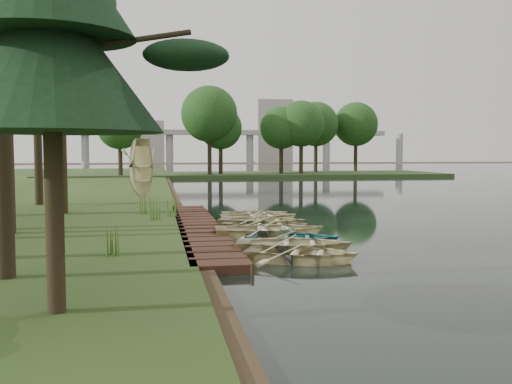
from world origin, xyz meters
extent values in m
plane|color=#3D2F1D|center=(0.00, 0.00, 0.00)|extent=(300.00, 300.00, 0.00)
cube|color=#3A2116|center=(-1.60, 0.00, 0.15)|extent=(1.60, 16.00, 0.30)
cube|color=#2B431D|center=(8.00, 50.00, 0.23)|extent=(50.00, 14.00, 0.45)
cylinder|color=black|center=(-15.33, 50.00, 2.85)|extent=(0.50, 0.50, 4.80)
sphere|color=#214A19|center=(-15.33, 50.00, 6.45)|extent=(5.60, 5.60, 5.60)
cylinder|color=black|center=(-8.67, 50.00, 2.85)|extent=(0.50, 0.50, 4.80)
sphere|color=#214A19|center=(-8.67, 50.00, 6.45)|extent=(5.60, 5.60, 5.60)
cylinder|color=black|center=(-2.00, 50.00, 2.85)|extent=(0.50, 0.50, 4.80)
sphere|color=#214A19|center=(-2.00, 50.00, 6.45)|extent=(5.60, 5.60, 5.60)
cylinder|color=black|center=(4.67, 50.00, 2.85)|extent=(0.50, 0.50, 4.80)
sphere|color=#214A19|center=(4.67, 50.00, 6.45)|extent=(5.60, 5.60, 5.60)
cylinder|color=black|center=(11.33, 50.00, 2.85)|extent=(0.50, 0.50, 4.80)
sphere|color=#214A19|center=(11.33, 50.00, 6.45)|extent=(5.60, 5.60, 5.60)
cylinder|color=black|center=(18.00, 50.00, 2.85)|extent=(0.50, 0.50, 4.80)
sphere|color=#214A19|center=(18.00, 50.00, 6.45)|extent=(5.60, 5.60, 5.60)
cylinder|color=black|center=(24.67, 50.00, 2.85)|extent=(0.50, 0.50, 4.80)
sphere|color=#214A19|center=(24.67, 50.00, 6.45)|extent=(5.60, 5.60, 5.60)
cube|color=#A5A5A0|center=(10.00, 120.00, 8.00)|extent=(90.00, 4.00, 1.20)
cylinder|color=#A5A5A0|center=(-20.00, 120.00, 4.00)|extent=(1.80, 1.80, 8.00)
cylinder|color=#A5A5A0|center=(0.00, 120.00, 4.00)|extent=(1.80, 1.80, 8.00)
cylinder|color=#A5A5A0|center=(20.00, 120.00, 4.00)|extent=(1.80, 1.80, 8.00)
cylinder|color=#A5A5A0|center=(40.00, 120.00, 4.00)|extent=(1.80, 1.80, 8.00)
cylinder|color=#A5A5A0|center=(60.00, 120.00, 4.00)|extent=(1.80, 1.80, 8.00)
cube|color=#A5A5A0|center=(30.00, 140.00, 9.00)|extent=(10.00, 8.00, 18.00)
cube|color=#A5A5A0|center=(-5.00, 145.00, 6.00)|extent=(8.00, 8.00, 12.00)
imported|color=beige|center=(0.75, -6.67, 0.38)|extent=(3.77, 3.29, 0.65)
imported|color=beige|center=(0.85, -5.34, 0.42)|extent=(4.04, 3.30, 0.73)
imported|color=teal|center=(1.18, -3.81, 0.37)|extent=(3.53, 2.89, 0.64)
imported|color=beige|center=(0.73, -2.35, 0.46)|extent=(3.97, 2.87, 0.81)
imported|color=beige|center=(0.90, -0.47, 0.39)|extent=(3.84, 3.21, 0.69)
imported|color=beige|center=(0.98, 0.53, 0.42)|extent=(4.12, 3.45, 0.73)
imported|color=beige|center=(1.16, 2.26, 0.40)|extent=(3.38, 2.43, 0.70)
imported|color=beige|center=(1.22, 3.71, 0.37)|extent=(3.21, 2.40, 0.63)
imported|color=beige|center=(-4.00, 10.15, 0.67)|extent=(4.34, 4.27, 0.74)
cylinder|color=black|center=(-6.52, -8.52, 4.81)|extent=(0.42, 0.42, 9.02)
cylinder|color=black|center=(-8.22, -1.13, 5.36)|extent=(0.44, 0.44, 10.11)
cylinder|color=black|center=(-7.44, 5.35, 5.45)|extent=(0.45, 0.45, 10.30)
cylinder|color=black|center=(-9.38, 10.05, 4.97)|extent=(0.43, 0.43, 9.34)
ellipsoid|color=#214A19|center=(-9.38, 10.05, 9.64)|extent=(4.58, 4.58, 3.89)
cylinder|color=black|center=(-4.93, -11.57, 2.13)|extent=(0.32, 0.32, 3.67)
cone|color=black|center=(-4.93, -11.57, 4.74)|extent=(3.80, 3.80, 2.60)
cone|color=#3F661E|center=(-4.35, -6.10, 0.76)|extent=(0.60, 0.60, 0.91)
cone|color=#3F661E|center=(-2.60, 3.33, 0.73)|extent=(0.60, 0.60, 0.85)
cone|color=#3F661E|center=(-3.30, 2.08, 0.82)|extent=(0.60, 0.60, 1.05)
cone|color=#3F661E|center=(-3.71, 4.41, 0.86)|extent=(0.60, 0.60, 1.11)
camera|label=1|loc=(-3.18, -21.85, 3.10)|focal=40.00mm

